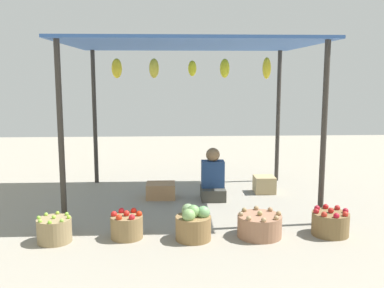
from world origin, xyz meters
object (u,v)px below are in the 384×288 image
object	(u,v)px
basket_red_tomatoes	(127,226)
wooden_crate_near_vendor	(264,184)
vendor_person	(213,179)
wooden_crate_stacked_rear	(161,191)
basket_potatoes	(260,226)
basket_limes	(54,230)
basket_red_apples	(330,223)
basket_cabbages	(193,224)

from	to	relation	value
basket_red_tomatoes	wooden_crate_near_vendor	distance (m)	2.76
vendor_person	wooden_crate_stacked_rear	bearing A→B (deg)	174.77
wooden_crate_stacked_rear	basket_potatoes	bearing A→B (deg)	-54.85
basket_limes	basket_potatoes	size ratio (longest dim) A/B	0.75
basket_red_apples	wooden_crate_near_vendor	size ratio (longest dim) A/B	1.33
basket_cabbages	wooden_crate_stacked_rear	distance (m)	1.80
basket_red_apples	wooden_crate_stacked_rear	world-z (taller)	basket_red_apples
basket_limes	basket_red_apples	distance (m)	3.18
basket_red_tomatoes	wooden_crate_near_vendor	world-z (taller)	basket_red_tomatoes
basket_limes	basket_red_tomatoes	xyz separation A→B (m)	(0.80, 0.09, 0.00)
basket_red_tomatoes	basket_red_apples	xyz separation A→B (m)	(2.38, -0.01, 0.00)
basket_potatoes	wooden_crate_stacked_rear	bearing A→B (deg)	125.15
vendor_person	basket_potatoes	xyz separation A→B (m)	(0.40, -1.61, -0.17)
basket_cabbages	basket_red_apples	world-z (taller)	basket_cabbages
vendor_person	basket_potatoes	world-z (taller)	vendor_person
wooden_crate_stacked_rear	basket_limes	bearing A→B (deg)	-123.40
vendor_person	wooden_crate_stacked_rear	distance (m)	0.81
vendor_person	wooden_crate_stacked_rear	world-z (taller)	vendor_person
basket_potatoes	wooden_crate_near_vendor	xyz separation A→B (m)	(0.46, 1.92, 0.00)
vendor_person	wooden_crate_near_vendor	world-z (taller)	vendor_person
vendor_person	basket_cabbages	xyz separation A→B (m)	(-0.38, -1.67, -0.12)
basket_limes	wooden_crate_near_vendor	world-z (taller)	basket_limes
basket_limes	basket_red_tomatoes	size ratio (longest dim) A/B	1.03
vendor_person	basket_limes	world-z (taller)	vendor_person
basket_potatoes	wooden_crate_stacked_rear	distance (m)	2.06
basket_cabbages	basket_potatoes	xyz separation A→B (m)	(0.77, 0.06, -0.05)
vendor_person	wooden_crate_stacked_rear	size ratio (longest dim) A/B	1.78
basket_limes	vendor_person	bearing A→B (deg)	40.77
basket_red_tomatoes	basket_cabbages	distance (m)	0.77
wooden_crate_near_vendor	wooden_crate_stacked_rear	world-z (taller)	wooden_crate_near_vendor
vendor_person	basket_limes	distance (m)	2.57
basket_cabbages	wooden_crate_stacked_rear	xyz separation A→B (m)	(-0.41, 1.75, -0.06)
basket_limes	basket_red_tomatoes	distance (m)	0.81
basket_red_tomatoes	wooden_crate_stacked_rear	size ratio (longest dim) A/B	0.85
basket_red_apples	basket_limes	bearing A→B (deg)	-178.58
basket_limes	basket_potatoes	world-z (taller)	basket_limes
basket_red_apples	wooden_crate_near_vendor	bearing A→B (deg)	101.32
basket_red_tomatoes	basket_red_apples	distance (m)	2.38
wooden_crate_stacked_rear	wooden_crate_near_vendor	bearing A→B (deg)	8.25
wooden_crate_near_vendor	wooden_crate_stacked_rear	size ratio (longest dim) A/B	0.74
basket_potatoes	basket_limes	bearing A→B (deg)	-178.50
wooden_crate_near_vendor	wooden_crate_stacked_rear	distance (m)	1.66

